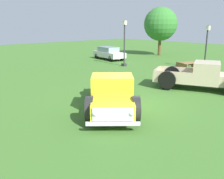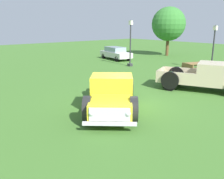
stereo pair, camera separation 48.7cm
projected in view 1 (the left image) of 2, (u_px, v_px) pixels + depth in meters
The scene contains 8 objects.
ground_plane at pixel (122, 103), 11.91m from camera, with size 80.00×80.00×0.00m, color #3D6B28.
pickup_truck_foreground at pixel (112, 95), 10.66m from camera, with size 5.18×4.92×1.62m.
pickup_truck_behind_left at pixel (207, 77), 14.19m from camera, with size 5.68×3.97×1.64m.
sedan_distant_a at pixel (109, 53), 26.65m from camera, with size 4.28×2.24×1.36m.
lamp_post_near at pixel (206, 46), 20.55m from camera, with size 0.36×0.36×3.71m.
lamp_post_far at pixel (124, 42), 22.05m from camera, with size 0.36×0.36×4.14m.
picnic_table at pixel (190, 66), 19.80m from camera, with size 2.01×2.20×0.78m.
oak_tree_west at pixel (161, 24), 29.49m from camera, with size 4.02×4.02×5.79m.
Camera 1 is at (7.99, -8.04, 3.75)m, focal length 39.08 mm.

